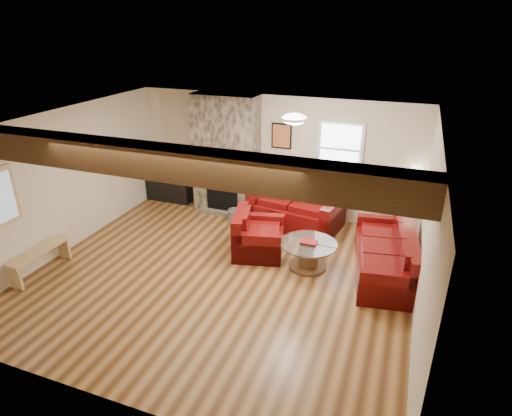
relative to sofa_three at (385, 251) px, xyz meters
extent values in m
plane|color=#563317|center=(-2.48, -1.00, -0.40)|extent=(8.00, 8.00, 0.00)
plane|color=white|center=(-2.48, -1.00, 2.10)|extent=(8.00, 8.00, 0.00)
plane|color=beige|center=(-2.48, 1.75, 0.85)|extent=(8.00, 0.00, 8.00)
plane|color=beige|center=(-2.48, -3.75, 0.85)|extent=(8.00, 0.00, 8.00)
plane|color=beige|center=(-5.48, -1.00, 0.85)|extent=(0.00, 7.50, 7.50)
plane|color=beige|center=(0.52, -1.00, 0.85)|extent=(0.00, 7.50, 7.50)
cube|color=#341E0F|center=(-2.48, -2.25, 1.91)|extent=(6.00, 0.36, 0.38)
cube|color=#332E27|center=(-3.48, 1.50, 0.85)|extent=(1.40, 0.50, 2.50)
cube|color=black|center=(-3.48, 1.25, 0.05)|extent=(0.70, 0.06, 0.90)
cube|color=#332E27|center=(-3.48, 1.20, -0.36)|extent=(1.00, 0.25, 0.08)
cylinder|color=#4C3118|center=(-1.21, -0.28, -0.38)|extent=(0.63, 0.63, 0.04)
cylinder|color=#4C3118|center=(-1.21, -0.28, -0.19)|extent=(0.34, 0.34, 0.42)
cylinder|color=silver|center=(-1.21, -0.28, 0.05)|extent=(0.95, 0.95, 0.02)
cube|color=maroon|center=(-1.21, -0.28, 0.08)|extent=(0.26, 0.19, 0.03)
cube|color=black|center=(-4.93, 1.53, -0.14)|extent=(1.05, 0.42, 0.52)
imported|color=black|center=(-4.93, 1.53, 0.33)|extent=(0.74, 0.10, 0.42)
cylinder|color=tan|center=(0.32, 1.55, -0.39)|extent=(0.25, 0.25, 0.03)
cylinder|color=tan|center=(0.32, 1.55, 0.23)|extent=(0.03, 0.03, 1.27)
cone|color=#F8E2BC|center=(0.32, 1.55, 0.89)|extent=(0.36, 0.36, 0.25)
camera|label=1|loc=(0.15, -6.44, 3.48)|focal=30.00mm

